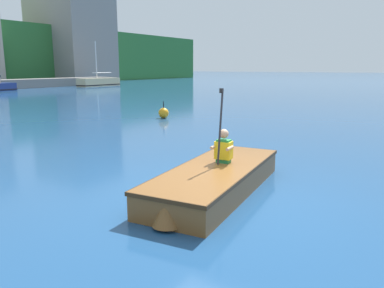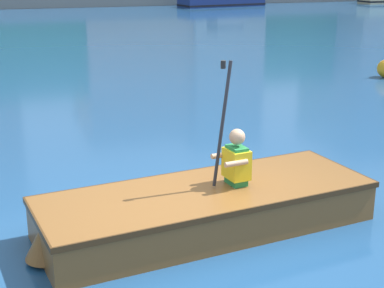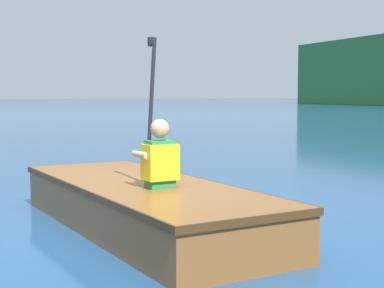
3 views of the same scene
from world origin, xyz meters
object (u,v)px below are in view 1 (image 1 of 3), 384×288
Objects in this scene: rowboat_foreground at (215,178)px; moored_boat_dock_west_end at (99,82)px; person_paddler at (223,147)px; channel_buoy at (164,113)px.

moored_boat_dock_west_end is at bearing 50.58° from rowboat_foreground.
channel_buoy is at bearing 44.81° from person_paddler.
rowboat_foreground is 0.62m from person_paddler.
person_paddler reaches higher than channel_buoy.
moored_boat_dock_west_end is 1.40× the size of rowboat_foreground.
moored_boat_dock_west_end is 37.99m from person_paddler.
rowboat_foreground is 5.23× the size of channel_buoy.
moored_boat_dock_west_end reaches higher than person_paddler.
channel_buoy is (6.70, 6.66, -0.50)m from person_paddler.
person_paddler is (-23.91, -29.52, 0.29)m from moored_boat_dock_west_end.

